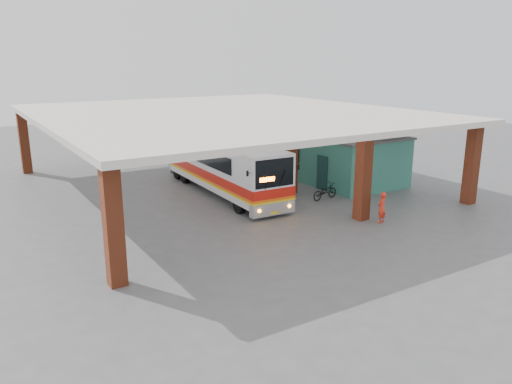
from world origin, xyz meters
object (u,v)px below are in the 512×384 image
at_px(coach_bus, 222,165).
at_px(motorcycle, 325,191).
at_px(pedestrian, 382,208).
at_px(red_chair, 292,175).

bearing_deg(coach_bus, motorcycle, -43.39).
relative_size(pedestrian, red_chair, 2.11).
distance_m(motorcycle, red_chair, 5.02).
relative_size(coach_bus, motorcycle, 6.54).
distance_m(coach_bus, pedestrian, 9.83).
xyz_separation_m(coach_bus, red_chair, (5.44, 0.58, -1.36)).
distance_m(motorcycle, pedestrian, 4.71).
bearing_deg(pedestrian, red_chair, -115.56).
bearing_deg(red_chair, coach_bus, -157.60).
distance_m(coach_bus, red_chair, 5.64).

